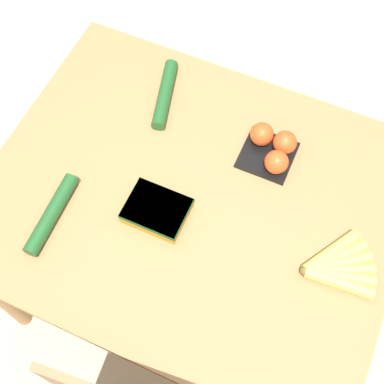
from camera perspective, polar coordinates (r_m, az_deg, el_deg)
name	(u,v)px	position (r m, az deg, el deg)	size (l,w,h in m)	color
ground_plane	(192,278)	(2.30, 0.00, -9.11)	(12.00, 12.00, 0.00)	#B7A88E
dining_table	(192,211)	(1.68, 0.00, -2.04)	(1.23, 0.99, 0.76)	#9E7044
banana_bunch	(337,267)	(1.54, 15.16, -7.72)	(0.21, 0.19, 0.04)	brown
tomato_pack	(273,148)	(1.65, 8.64, 4.69)	(0.16, 0.16, 0.08)	black
carrot_bag	(157,210)	(1.55, -3.79, -1.92)	(0.18, 0.14, 0.04)	orange
cucumber_near	(165,94)	(1.77, -2.90, 10.38)	(0.11, 0.26, 0.04)	#1E5123
cucumber_far	(52,214)	(1.59, -14.75, -2.29)	(0.06, 0.26, 0.04)	#1E5123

